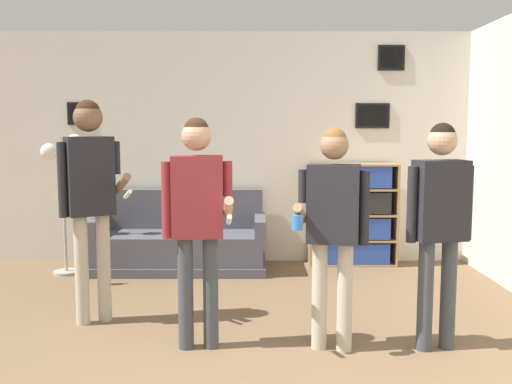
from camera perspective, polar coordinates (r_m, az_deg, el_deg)
name	(u,v)px	position (r m, az deg, el deg)	size (l,w,h in m)	color
wall_back	(247,148)	(6.76, -0.86, 4.41)	(7.52, 0.08, 2.70)	silver
couch	(177,244)	(6.53, -7.86, -5.13)	(1.93, 0.80, 0.88)	#4C4C56
bookshelf	(350,215)	(6.71, 9.36, -2.25)	(1.01, 0.30, 1.18)	#A87F51
floor_lamp	(60,171)	(6.49, -19.05, 1.95)	(0.46, 0.28, 1.53)	#ADA89E
person_player_foreground_left	(87,185)	(4.76, -16.53, 0.63)	(0.61, 0.40, 1.81)	#B7AD99
person_player_foreground_center	(194,209)	(4.05, -6.18, -1.68)	(0.52, 0.44, 1.66)	#3D4247
person_watcher_holding_cup	(330,217)	(4.05, 7.43, -2.45)	(0.55, 0.38, 1.59)	#B7AD99
person_spectator_near_bookshelf	(437,213)	(4.22, 17.62, -2.01)	(0.49, 0.27, 1.63)	#3D4247
bottle_on_floor	(101,274)	(6.06, -15.23, -7.94)	(0.07, 0.07, 0.29)	black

